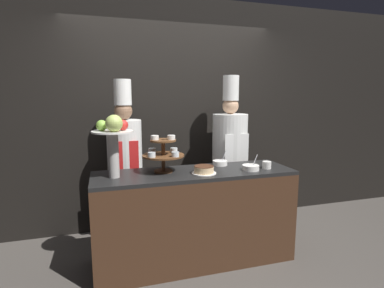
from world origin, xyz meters
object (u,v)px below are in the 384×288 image
cup_white (267,165)px  chef_center_left (230,150)px  serving_bowl_near (251,168)px  chef_left (125,157)px  tiered_stand (163,153)px  cake_round (204,170)px  serving_bowl_far (220,163)px  fruit_pedestal (113,136)px

cup_white → chef_center_left: (-0.10, 0.69, 0.04)m
serving_bowl_near → chef_left: bearing=148.4°
tiered_stand → cup_white: bearing=-9.0°
chef_left → cake_round: bearing=-46.1°
cake_round → chef_left: 0.97m
chef_left → chef_center_left: bearing=-0.0°
cake_round → tiered_stand: bearing=154.5°
tiered_stand → chef_left: size_ratio=0.22×
serving_bowl_far → chef_left: size_ratio=0.08×
chef_left → serving_bowl_near: bearing=-31.6°
tiered_stand → chef_left: (-0.32, 0.53, -0.13)m
cake_round → serving_bowl_far: serving_bowl_far is taller
cake_round → chef_left: size_ratio=0.13×
cake_round → serving_bowl_far: 0.39m
fruit_pedestal → cake_round: fruit_pedestal is taller
tiered_stand → serving_bowl_near: tiered_stand is taller
tiered_stand → fruit_pedestal: (-0.45, -0.09, 0.19)m
cup_white → chef_left: chef_left is taller
fruit_pedestal → chef_left: bearing=78.1°
chef_center_left → serving_bowl_far: bearing=-124.7°
fruit_pedestal → serving_bowl_near: size_ratio=3.40×
cake_round → serving_bowl_far: (0.27, 0.28, -0.01)m
cake_round → cup_white: bearing=0.6°
tiered_stand → chef_left: bearing=121.2°
fruit_pedestal → chef_center_left: chef_center_left is taller
serving_bowl_far → tiered_stand: bearing=-170.0°
cake_round → serving_bowl_near: serving_bowl_near is taller
chef_left → fruit_pedestal: bearing=-101.9°
cup_white → serving_bowl_near: serving_bowl_near is taller
serving_bowl_near → serving_bowl_far: serving_bowl_near is taller
tiered_stand → cup_white: size_ratio=4.58×
serving_bowl_far → chef_center_left: size_ratio=0.08×
cup_white → serving_bowl_far: serving_bowl_far is taller
fruit_pedestal → chef_center_left: size_ratio=0.30×
fruit_pedestal → chef_left: 0.71m
cup_white → fruit_pedestal: bearing=177.2°
cake_round → cup_white: 0.66m
tiered_stand → chef_left: chef_left is taller
cup_white → serving_bowl_far: size_ratio=0.57×
chef_center_left → chef_left: bearing=180.0°
cake_round → chef_left: (-0.67, 0.70, 0.02)m
cake_round → serving_bowl_near: 0.48m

